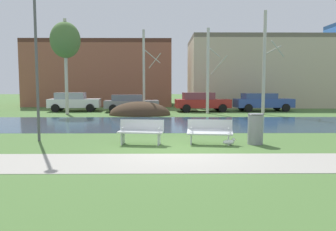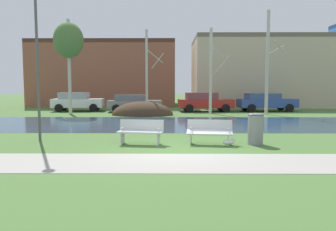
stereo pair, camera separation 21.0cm
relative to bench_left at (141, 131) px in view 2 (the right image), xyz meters
The scene contains 19 objects.
ground_plane 8.97m from the bench_left, 82.22° to the left, with size 120.00×120.00×0.00m, color #476B33.
paved_path_strip 3.14m from the bench_left, 67.01° to the right, with size 60.00×2.31×0.01m, color #9E998E.
river_band 6.61m from the bench_left, 79.40° to the left, with size 80.00×7.45×0.01m, color #284256.
soil_mound 11.84m from the bench_left, 94.44° to the left, with size 4.34×2.85×1.92m, color #423021.
bench_left is the anchor object (origin of this frame).
bench_right 2.45m from the bench_left, ahead, with size 1.66×0.77×0.87m.
trash_bin 4.08m from the bench_left, ahead, with size 0.56×0.56×1.09m.
seagull 3.13m from the bench_left, ahead, with size 0.47×0.17×0.27m.
streetlamp 5.37m from the bench_left, 168.98° to the left, with size 0.32×0.32×6.26m.
birch_far_left 14.77m from the bench_left, 116.59° to the left, with size 2.13×2.13×6.82m.
birch_left 13.29m from the bench_left, 92.85° to the left, with size 1.36×2.46×6.15m.
birch_center_left 13.98m from the bench_left, 72.70° to the left, with size 1.55×2.32×6.29m.
birch_center 15.00m from the bench_left, 56.89° to the left, with size 1.50×2.52×7.37m.
parked_van_nearest_white 16.76m from the bench_left, 113.05° to the left, with size 4.19×2.29×1.52m.
parked_sedan_second_grey 14.87m from the bench_left, 97.26° to the left, with size 4.38×2.21×1.36m.
parked_hatch_third_red 15.45m from the bench_left, 75.81° to the left, with size 4.46×2.22×1.53m.
parked_wagon_fourth_blue 17.71m from the bench_left, 60.20° to the left, with size 4.76×2.23×1.46m.
building_brick_low 25.13m from the bench_left, 103.48° to the left, with size 14.62×7.53×6.59m.
building_beige_block 24.73m from the bench_left, 65.74° to the left, with size 13.31×8.16×6.78m.
Camera 2 is at (-0.15, -10.65, 2.09)m, focal length 35.75 mm.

